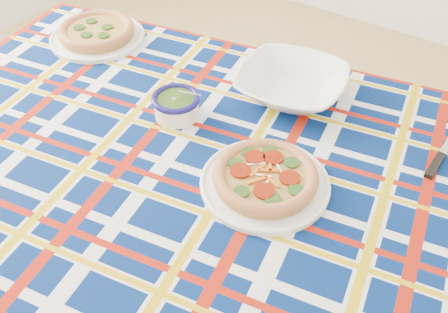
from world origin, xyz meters
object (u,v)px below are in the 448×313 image
Objects in this scene: pesto_bowl at (176,104)px; main_focaccia_plate at (265,176)px; dining_table at (207,181)px; serving_bowl at (291,84)px.

main_focaccia_plate is at bearing -15.21° from pesto_bowl.
serving_bowl reaches higher than dining_table.
main_focaccia_plate is (0.16, 0.00, 0.11)m from dining_table.
dining_table is 14.16× the size of pesto_bowl.
serving_bowl reaches higher than main_focaccia_plate.
serving_bowl is (-0.12, 0.33, 0.01)m from main_focaccia_plate.
main_focaccia_plate is at bearing -9.61° from dining_table.
main_focaccia_plate is 0.33m from pesto_bowl.
dining_table is 0.19m from main_focaccia_plate.
pesto_bowl is 0.44× the size of serving_bowl.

